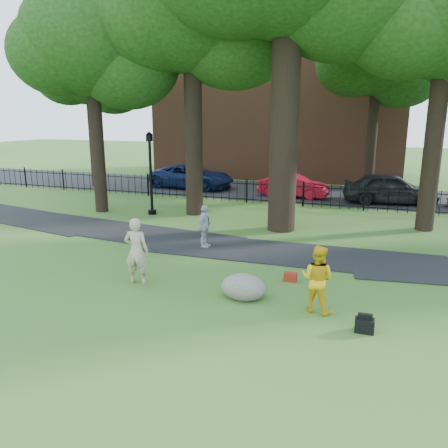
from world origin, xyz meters
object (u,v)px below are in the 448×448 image
at_px(lamppost, 151,174).
at_px(red_sedan, 293,186).
at_px(woman, 136,251).
at_px(boulder, 244,285).
at_px(man, 317,279).

relative_size(lamppost, red_sedan, 0.98).
bearing_deg(woman, boulder, 170.44).
xyz_separation_m(woman, lamppost, (-3.91, 7.86, 0.96)).
height_order(woman, boulder, woman).
bearing_deg(lamppost, man, -45.74).
bearing_deg(boulder, woman, -179.57).
distance_m(man, red_sedan, 15.08).
height_order(woman, red_sedan, woman).
bearing_deg(woman, man, 168.35).
height_order(lamppost, red_sedan, lamppost).
relative_size(woman, boulder, 1.59).
distance_m(boulder, red_sedan, 14.60).
bearing_deg(lamppost, boulder, -51.89).
distance_m(woman, man, 4.95).
bearing_deg(man, boulder, 9.28).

